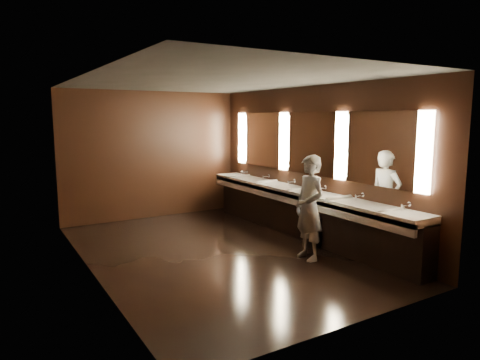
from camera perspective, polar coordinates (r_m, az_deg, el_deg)
name	(u,v)px	position (r m, az deg, el deg)	size (l,w,h in m)	color
floor	(217,252)	(7.26, -3.13, -9.54)	(6.00, 6.00, 0.00)	black
ceiling	(215,81)	(6.93, -3.32, 13.07)	(4.00, 6.00, 0.02)	#2D2D2B
wall_back	(152,155)	(9.70, -11.61, 3.28)	(4.00, 0.02, 2.80)	black
wall_front	(353,198)	(4.56, 14.81, -2.39)	(4.00, 0.02, 2.80)	black
wall_left	(89,178)	(6.28, -19.55, 0.29)	(0.02, 6.00, 2.80)	black
wall_right	(311,162)	(8.09, 9.39, 2.36)	(0.02, 6.00, 2.80)	black
sink_counter	(301,211)	(8.10, 8.12, -4.08)	(0.55, 5.40, 1.01)	black
mirror_band	(310,143)	(8.05, 9.34, 4.84)	(0.06, 5.03, 1.15)	#FFE9BE
person	(309,208)	(6.79, 9.25, -3.66)	(0.60, 0.40, 1.66)	#7D92BA
trash_bin	(313,232)	(7.58, 9.66, -6.80)	(0.34, 0.34, 0.52)	black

